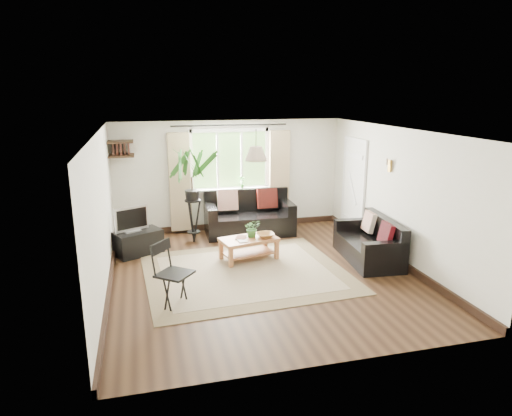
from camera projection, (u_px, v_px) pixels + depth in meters
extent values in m
plane|color=black|center=(262.00, 273.00, 7.75)|extent=(5.50, 5.50, 0.00)
plane|color=white|center=(262.00, 131.00, 7.15)|extent=(5.50, 5.50, 0.00)
cube|color=silver|center=(230.00, 175.00, 10.03)|extent=(5.00, 0.02, 2.40)
cube|color=silver|center=(329.00, 266.00, 4.87)|extent=(5.00, 0.02, 2.40)
cube|color=silver|center=(102.00, 215.00, 6.85)|extent=(0.02, 5.50, 2.40)
cube|color=silver|center=(399.00, 197.00, 8.05)|extent=(0.02, 5.50, 2.40)
cube|color=beige|center=(246.00, 272.00, 7.77)|extent=(3.48, 3.03, 0.02)
cube|color=silver|center=(353.00, 188.00, 9.69)|extent=(0.06, 0.96, 2.06)
imported|color=#346D2B|center=(252.00, 228.00, 8.32)|extent=(0.30, 0.26, 0.33)
imported|color=olive|center=(266.00, 235.00, 8.32)|extent=(0.33, 0.33, 0.08)
imported|color=white|center=(238.00, 241.00, 8.09)|extent=(0.17, 0.22, 0.02)
imported|color=brown|center=(236.00, 237.00, 8.29)|extent=(0.26, 0.29, 0.02)
cube|color=black|center=(138.00, 242.00, 8.63)|extent=(0.97, 0.79, 0.45)
imported|color=#2D6023|center=(242.00, 182.00, 10.01)|extent=(0.14, 0.10, 0.27)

